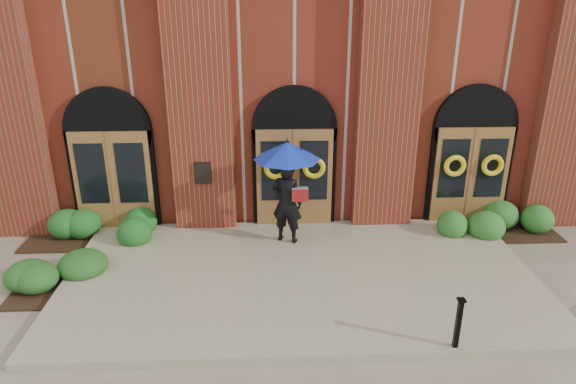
{
  "coord_description": "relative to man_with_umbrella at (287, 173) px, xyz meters",
  "views": [
    {
      "loc": [
        -0.68,
        -9.38,
        5.84
      ],
      "look_at": [
        -0.23,
        1.0,
        1.7
      ],
      "focal_mm": 32.0,
      "sensor_mm": 36.0,
      "label": 1
    }
  ],
  "objects": [
    {
      "name": "hedge_wall_left",
      "position": [
        -4.98,
        0.47,
        -1.53
      ],
      "size": [
        2.68,
        1.07,
        0.69
      ],
      "primitive_type": "ellipsoid",
      "color": "#1B521B",
      "rests_on": "ground"
    },
    {
      "name": "man_with_umbrella",
      "position": [
        0.0,
        0.0,
        0.0
      ],
      "size": [
        2.01,
        2.01,
        2.46
      ],
      "rotation": [
        0.0,
        0.0,
        2.77
      ],
      "color": "black",
      "rests_on": "landing"
    },
    {
      "name": "church_building",
      "position": [
        0.22,
        7.06,
        1.63
      ],
      "size": [
        16.2,
        12.53,
        7.0
      ],
      "color": "maroon",
      "rests_on": "ground"
    },
    {
      "name": "landing",
      "position": [
        0.22,
        -1.58,
        -1.8
      ],
      "size": [
        10.0,
        5.3,
        0.15
      ],
      "primitive_type": "cube",
      "color": "tan",
      "rests_on": "ground"
    },
    {
      "name": "ground",
      "position": [
        0.22,
        -1.73,
        -1.88
      ],
      "size": [
        90.0,
        90.0,
        0.0
      ],
      "primitive_type": "plane",
      "color": "gray",
      "rests_on": "ground"
    },
    {
      "name": "hedge_front_left",
      "position": [
        -4.88,
        -1.73,
        -1.6
      ],
      "size": [
        1.57,
        1.35,
        0.56
      ],
      "primitive_type": "ellipsoid",
      "color": "#1F4C1A",
      "rests_on": "ground"
    },
    {
      "name": "metal_post",
      "position": [
        2.7,
        -4.08,
        -1.23
      ],
      "size": [
        0.13,
        0.13,
        0.95
      ],
      "rotation": [
        0.0,
        0.0,
        -0.02
      ],
      "color": "black",
      "rests_on": "landing"
    },
    {
      "name": "hedge_wall_right",
      "position": [
        5.42,
        0.47,
        -1.53
      ],
      "size": [
        2.69,
        1.08,
        0.69
      ],
      "primitive_type": "ellipsoid",
      "color": "#275F21",
      "rests_on": "ground"
    }
  ]
}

